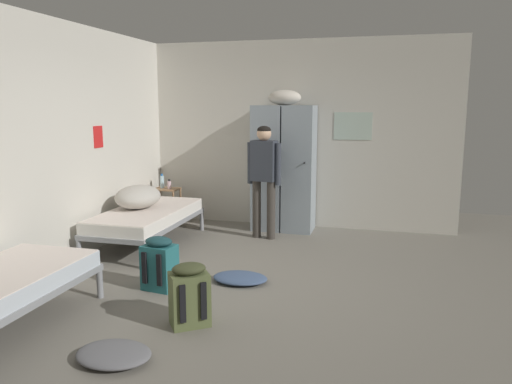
{
  "coord_description": "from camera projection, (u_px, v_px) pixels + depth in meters",
  "views": [
    {
      "loc": [
        1.33,
        -4.68,
        1.86
      ],
      "look_at": [
        0.0,
        0.27,
        0.95
      ],
      "focal_mm": 34.64,
      "sensor_mm": 36.0,
      "label": 1
    }
  ],
  "objects": [
    {
      "name": "ground_plane",
      "position": [
        249.0,
        287.0,
        5.11
      ],
      "size": [
        8.73,
        8.73,
        0.0
      ],
      "primitive_type": "plane",
      "color": "slate"
    },
    {
      "name": "clothes_pile_grey",
      "position": [
        114.0,
        354.0,
        3.63
      ],
      "size": [
        0.57,
        0.44,
        0.1
      ],
      "color": "slate",
      "rests_on": "ground_plane"
    },
    {
      "name": "water_bottle",
      "position": [
        162.0,
        182.0,
        7.73
      ],
      "size": [
        0.06,
        0.06,
        0.23
      ],
      "color": "#B2DBEA",
      "rests_on": "shelf_unit"
    },
    {
      "name": "backpack_olive",
      "position": [
        189.0,
        295.0,
        4.2
      ],
      "size": [
        0.41,
        0.42,
        0.55
      ],
      "color": "#566038",
      "rests_on": "ground_plane"
    },
    {
      "name": "bedding_heap",
      "position": [
        138.0,
        197.0,
        6.6
      ],
      "size": [
        0.57,
        0.72,
        0.31
      ],
      "color": "#B7B2A8",
      "rests_on": "bed_left_rear"
    },
    {
      "name": "backpack_teal",
      "position": [
        160.0,
        264.0,
        5.02
      ],
      "size": [
        0.35,
        0.37,
        0.55
      ],
      "color": "#23666B",
      "rests_on": "ground_plane"
    },
    {
      "name": "locker_bank",
      "position": [
        284.0,
        166.0,
        7.31
      ],
      "size": [
        0.9,
        0.55,
        2.07
      ],
      "color": "#8C99A3",
      "rests_on": "ground_plane"
    },
    {
      "name": "shelf_unit",
      "position": [
        167.0,
        202.0,
        7.75
      ],
      "size": [
        0.38,
        0.3,
        0.57
      ],
      "color": "#99704C",
      "rests_on": "ground_plane"
    },
    {
      "name": "person_traveler",
      "position": [
        264.0,
        171.0,
        6.82
      ],
      "size": [
        0.49,
        0.25,
        1.57
      ],
      "color": "#3D3833",
      "rests_on": "ground_plane"
    },
    {
      "name": "bed_left_rear",
      "position": [
        147.0,
        217.0,
        6.58
      ],
      "size": [
        0.9,
        1.9,
        0.49
      ],
      "color": "gray",
      "rests_on": "ground_plane"
    },
    {
      "name": "clothes_pile_denim",
      "position": [
        240.0,
        278.0,
        5.24
      ],
      "size": [
        0.59,
        0.42,
        0.09
      ],
      "color": "#42567A",
      "rests_on": "ground_plane"
    },
    {
      "name": "lotion_bottle",
      "position": [
        169.0,
        185.0,
        7.64
      ],
      "size": [
        0.06,
        0.06,
        0.15
      ],
      "color": "beige",
      "rests_on": "shelf_unit"
    },
    {
      "name": "room_backdrop",
      "position": [
        183.0,
        140.0,
        6.4
      ],
      "size": [
        4.71,
        5.52,
        2.81
      ],
      "color": "beige",
      "rests_on": "ground_plane"
    }
  ]
}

